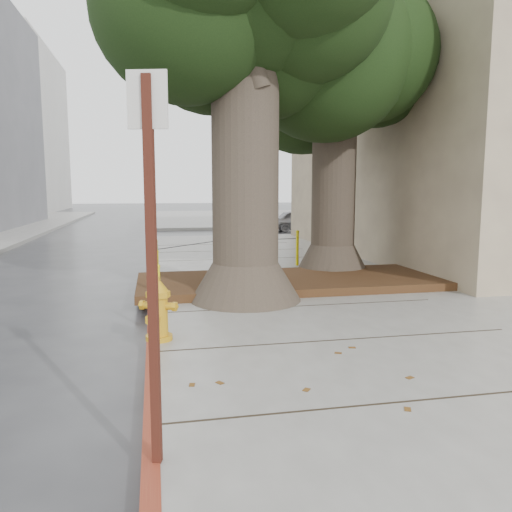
{
  "coord_description": "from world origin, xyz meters",
  "views": [
    {
      "loc": [
        -1.93,
        -6.19,
        2.19
      ],
      "look_at": [
        -0.31,
        1.68,
        1.1
      ],
      "focal_mm": 35.0,
      "sensor_mm": 36.0,
      "label": 1
    }
  ],
  "objects": [
    {
      "name": "building_side_white",
      "position": [
        16.0,
        26.0,
        4.5
      ],
      "size": [
        10.0,
        10.0,
        9.0
      ],
      "primitive_type": "cube",
      "color": "silver",
      "rests_on": "ground"
    },
    {
      "name": "building_side_grey",
      "position": [
        22.0,
        32.0,
        6.0
      ],
      "size": [
        12.0,
        14.0,
        12.0
      ],
      "primitive_type": "cube",
      "color": "slate",
      "rests_on": "ground"
    },
    {
      "name": "planter_bed",
      "position": [
        0.9,
        3.9,
        0.23
      ],
      "size": [
        6.4,
        2.6,
        0.16
      ],
      "primitive_type": "cube",
      "color": "black",
      "rests_on": "sidewalk_main"
    },
    {
      "name": "car_silver",
      "position": [
        5.45,
        18.48,
        0.55
      ],
      "size": [
        3.31,
        1.59,
        1.09
      ],
      "primitive_type": "imported",
      "rotation": [
        0.0,
        0.0,
        1.48
      ],
      "color": "#98979C",
      "rests_on": "ground"
    },
    {
      "name": "signpost",
      "position": [
        -1.95,
        -2.6,
        1.76
      ],
      "size": [
        0.28,
        0.09,
        2.84
      ],
      "rotation": [
        0.0,
        0.0,
        -0.26
      ],
      "color": "#471911",
      "rests_on": "sidewalk_main"
    },
    {
      "name": "curb_red",
      "position": [
        -2.0,
        2.5,
        0.07
      ],
      "size": [
        0.14,
        26.0,
        0.16
      ],
      "primitive_type": "cube",
      "color": "maroon",
      "rests_on": "ground"
    },
    {
      "name": "car_red",
      "position": [
        8.76,
        18.08,
        0.56
      ],
      "size": [
        3.42,
        1.27,
        1.12
      ],
      "primitive_type": "imported",
      "rotation": [
        0.0,
        0.0,
        1.54
      ],
      "color": "maroon",
      "rests_on": "ground"
    },
    {
      "name": "fire_hydrant",
      "position": [
        -1.9,
        0.5,
        0.57
      ],
      "size": [
        0.47,
        0.47,
        0.87
      ],
      "rotation": [
        0.0,
        0.0,
        -0.41
      ],
      "color": "gold",
      "rests_on": "sidewalk_main"
    },
    {
      "name": "tree_near",
      "position": [
        0.03,
        2.82,
        5.39
      ],
      "size": [
        4.5,
        3.8,
        7.68
      ],
      "color": "#4C3F33",
      "rests_on": "sidewalk_main"
    },
    {
      "name": "ground",
      "position": [
        0.0,
        0.0,
        0.0
      ],
      "size": [
        140.0,
        140.0,
        0.0
      ],
      "primitive_type": "plane",
      "color": "#28282B",
      "rests_on": "ground"
    },
    {
      "name": "tree_far",
      "position": [
        2.64,
        5.32,
        5.02
      ],
      "size": [
        4.5,
        3.8,
        7.17
      ],
      "color": "#4C3F33",
      "rests_on": "sidewalk_main"
    },
    {
      "name": "sidewalk_far",
      "position": [
        6.0,
        30.0,
        0.07
      ],
      "size": [
        16.0,
        20.0,
        0.15
      ],
      "primitive_type": "cube",
      "color": "slate",
      "rests_on": "ground"
    },
    {
      "name": "bollard_ring",
      "position": [
        -0.87,
        4.38,
        0.66
      ],
      "size": [
        3.79,
        5.39,
        0.95
      ],
      "color": "yellow",
      "rests_on": "sidewalk_main"
    }
  ]
}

